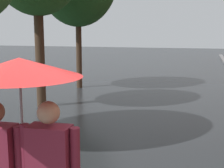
% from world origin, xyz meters
% --- Properties ---
extents(couple_under_umbrella, '(1.16, 1.16, 2.08)m').
position_xyz_m(couple_under_umbrella, '(-0.07, -0.41, 1.41)').
color(couple_under_umbrella, '#1E233D').
rests_on(couple_under_umbrella, ground).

